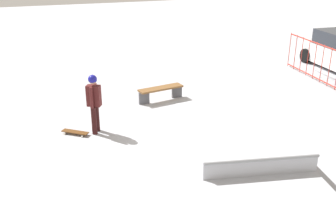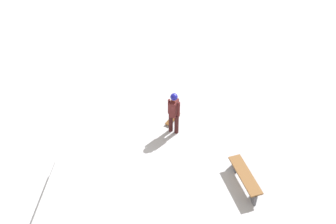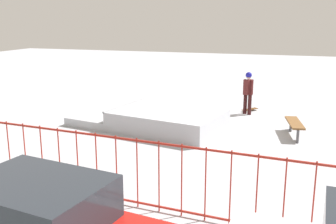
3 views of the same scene
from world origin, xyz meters
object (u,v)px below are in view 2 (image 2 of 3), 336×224
object	(u,v)px
park_bench	(245,177)
skate_ramp	(90,209)
skater	(174,110)
skateboard	(173,119)

from	to	relation	value
park_bench	skate_ramp	bearing A→B (deg)	7.19
skate_ramp	park_bench	world-z (taller)	skate_ramp
skater	park_bench	size ratio (longest dim) A/B	1.05
skateboard	skate_ramp	bearing A→B (deg)	-179.28
skate_ramp	park_bench	distance (m)	4.71
skater	park_bench	distance (m)	3.25
park_bench	skateboard	bearing A→B (deg)	-60.14
skate_ramp	skateboard	size ratio (longest dim) A/B	7.67
park_bench	skater	bearing A→B (deg)	-54.11
skater	park_bench	xyz separation A→B (m)	(-1.87, 2.58, -0.65)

